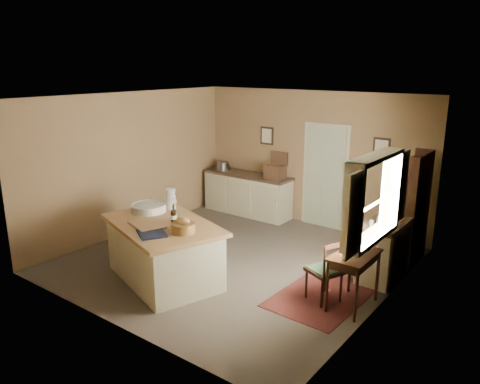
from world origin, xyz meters
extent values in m
plane|color=brown|center=(0.00, 0.00, 0.00)|extent=(5.00, 5.00, 0.00)
cube|color=olive|center=(0.00, 2.50, 1.35)|extent=(5.00, 0.10, 2.70)
cube|color=olive|center=(0.00, -2.50, 1.35)|extent=(5.00, 0.10, 2.70)
cube|color=olive|center=(-2.50, 0.00, 1.35)|extent=(0.10, 5.00, 2.70)
cube|color=olive|center=(2.50, 0.00, 1.35)|extent=(0.10, 5.00, 2.70)
plane|color=silver|center=(0.00, 0.00, 2.70)|extent=(5.00, 5.00, 0.00)
cube|color=#AAB295|center=(0.35, 2.47, 1.05)|extent=(0.97, 0.06, 2.11)
cube|color=black|center=(-1.05, 2.48, 1.72)|extent=(0.32, 0.02, 0.38)
cube|color=beige|center=(-1.05, 2.47, 1.72)|extent=(0.24, 0.01, 0.30)
cube|color=black|center=(1.45, 2.48, 1.72)|extent=(0.32, 0.02, 0.38)
cube|color=beige|center=(1.45, 2.47, 1.72)|extent=(0.24, 0.01, 0.30)
cube|color=beige|center=(2.38, -0.20, 1.02)|extent=(0.25, 1.32, 0.06)
cube|color=beige|center=(2.38, -0.20, 2.08)|extent=(0.25, 1.32, 0.06)
cube|color=white|center=(2.50, -0.20, 1.55)|extent=(0.01, 1.20, 1.00)
cube|color=beige|center=(2.46, -1.02, 1.55)|extent=(0.04, 0.35, 1.00)
cube|color=beige|center=(2.46, 0.62, 1.55)|extent=(0.04, 0.35, 1.00)
cube|color=beige|center=(-0.43, -1.20, 0.42)|extent=(2.04, 1.62, 0.85)
cube|color=#B07B48|center=(-0.43, -1.20, 0.88)|extent=(2.20, 1.79, 0.06)
cylinder|color=white|center=(-1.02, -0.94, 0.96)|extent=(0.55, 0.55, 0.11)
cube|color=#B07B48|center=(-0.52, -1.42, 0.92)|extent=(0.65, 0.55, 0.03)
cube|color=black|center=(-0.21, -1.62, 0.92)|extent=(0.56, 0.53, 0.02)
cylinder|color=brown|center=(0.10, -1.31, 0.98)|extent=(0.33, 0.33, 0.14)
cylinder|color=black|center=(-0.30, -1.09, 1.05)|extent=(0.08, 0.08, 0.29)
cylinder|color=black|center=(-0.26, -1.14, 1.05)|extent=(0.08, 0.08, 0.29)
cube|color=beige|center=(-1.35, 2.20, 0.42)|extent=(1.99, 0.55, 0.85)
cube|color=#332319|center=(-1.35, 2.20, 0.88)|extent=(2.03, 0.58, 0.05)
cube|color=#4D2F1E|center=(-0.65, 2.20, 1.04)|extent=(0.40, 0.30, 0.28)
cylinder|color=#59544F|center=(-2.05, 2.20, 0.99)|extent=(0.34, 0.34, 0.18)
cube|color=#50201B|center=(1.75, -0.25, 0.00)|extent=(1.15, 1.63, 0.01)
cube|color=#331A0D|center=(2.20, -0.25, 0.75)|extent=(0.48, 0.79, 0.03)
cube|color=#331A0D|center=(2.20, -0.25, 0.68)|extent=(0.42, 0.73, 0.10)
cube|color=silver|center=(2.15, -0.25, 0.77)|extent=(0.22, 0.30, 0.01)
cylinder|color=black|center=(2.30, -0.03, 0.79)|extent=(0.05, 0.05, 0.05)
cylinder|color=#331A0D|center=(2.00, -0.61, 0.36)|extent=(0.04, 0.04, 0.72)
cylinder|color=#331A0D|center=(2.40, -0.61, 0.36)|extent=(0.04, 0.04, 0.72)
cylinder|color=#331A0D|center=(2.00, 0.10, 0.36)|extent=(0.04, 0.04, 0.72)
cylinder|color=#331A0D|center=(2.40, 0.10, 0.36)|extent=(0.04, 0.04, 0.72)
cube|color=beige|center=(2.20, 0.83, 0.42)|extent=(0.50, 0.91, 0.85)
cube|color=#332319|center=(2.20, 0.83, 0.88)|extent=(0.53, 0.95, 0.05)
cylinder|color=silver|center=(2.17, 0.69, 0.95)|extent=(0.22, 0.22, 0.09)
cube|color=black|center=(2.31, 1.36, 0.92)|extent=(0.31, 0.04, 1.85)
cube|color=black|center=(2.31, 2.15, 0.92)|extent=(0.31, 0.04, 1.85)
cube|color=black|center=(2.46, 1.76, 0.92)|extent=(0.02, 0.83, 1.85)
cube|color=black|center=(2.31, 1.76, 0.05)|extent=(0.31, 0.79, 0.03)
cube|color=black|center=(2.31, 1.76, 0.51)|extent=(0.31, 0.79, 0.03)
cube|color=black|center=(2.31, 1.76, 0.97)|extent=(0.31, 0.79, 0.03)
cube|color=black|center=(2.31, 1.76, 1.34)|extent=(0.31, 0.79, 0.03)
cube|color=black|center=(2.31, 1.76, 1.71)|extent=(0.31, 0.79, 0.03)
cylinder|color=white|center=(2.31, 1.76, 1.03)|extent=(0.12, 0.12, 0.11)
camera|label=1|loc=(4.45, -5.75, 3.19)|focal=35.00mm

